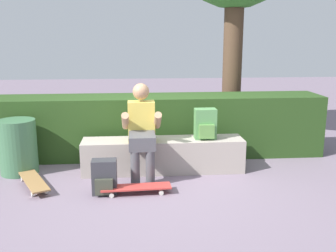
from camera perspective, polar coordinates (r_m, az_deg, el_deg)
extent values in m
plane|color=slate|center=(4.94, -0.36, -8.06)|extent=(24.00, 24.00, 0.00)
cube|color=#A1958B|center=(5.25, -0.71, -4.25)|extent=(2.12, 0.43, 0.44)
cube|color=gold|center=(5.05, -3.88, 0.67)|extent=(0.34, 0.22, 0.52)
sphere|color=tan|center=(4.98, -3.95, 5.00)|extent=(0.21, 0.21, 0.21)
cube|color=#4C4C51|center=(4.79, -3.78, -2.17)|extent=(0.32, 0.40, 0.17)
cylinder|color=#4C4C51|center=(4.73, -4.78, -6.23)|extent=(0.11, 0.11, 0.44)
cylinder|color=#4C4C51|center=(4.74, -2.59, -6.18)|extent=(0.11, 0.11, 0.44)
cylinder|color=tan|center=(4.90, -6.19, 0.73)|extent=(0.09, 0.33, 0.27)
cylinder|color=tan|center=(4.91, -1.52, 0.82)|extent=(0.09, 0.33, 0.27)
cube|color=#BC3833|center=(4.57, -4.65, -8.80)|extent=(0.81, 0.24, 0.02)
cylinder|color=silver|center=(4.68, -1.22, -8.93)|extent=(0.06, 0.03, 0.05)
cylinder|color=silver|center=(4.54, -1.00, -9.63)|extent=(0.06, 0.03, 0.05)
cylinder|color=silver|center=(4.65, -8.17, -9.20)|extent=(0.06, 0.03, 0.05)
cylinder|color=silver|center=(4.52, -8.18, -9.91)|extent=(0.06, 0.03, 0.05)
cube|color=olive|center=(5.00, -18.90, -7.52)|extent=(0.53, 0.81, 0.02)
cylinder|color=silver|center=(5.27, -20.33, -7.22)|extent=(0.05, 0.06, 0.05)
cylinder|color=silver|center=(5.29, -18.73, -6.99)|extent=(0.05, 0.06, 0.05)
cylinder|color=silver|center=(4.75, -18.99, -9.32)|extent=(0.05, 0.06, 0.05)
cylinder|color=silver|center=(4.78, -17.22, -9.05)|extent=(0.05, 0.06, 0.05)
cube|color=#51894C|center=(5.21, 5.42, 0.34)|extent=(0.28, 0.18, 0.40)
cube|color=#5B8F43|center=(5.11, 5.62, -0.82)|extent=(0.20, 0.05, 0.18)
cube|color=#333338|center=(4.59, -9.19, -7.26)|extent=(0.28, 0.18, 0.40)
cube|color=#3A3D30|center=(4.51, -9.26, -8.72)|extent=(0.20, 0.05, 0.18)
cube|color=#264219|center=(5.90, -5.17, -0.02)|extent=(5.65, 0.71, 0.90)
cylinder|color=#473323|center=(6.69, 9.34, 9.79)|extent=(0.32, 0.32, 2.84)
cylinder|color=#3D6B47|center=(5.50, -20.91, -2.83)|extent=(0.48, 0.48, 0.71)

